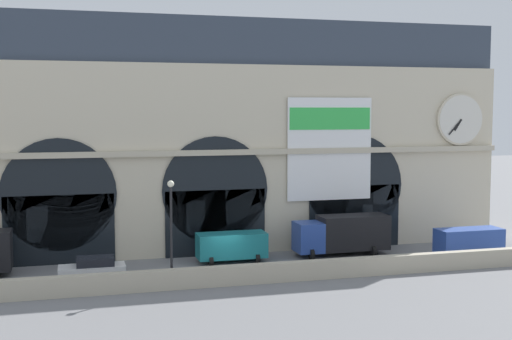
{
  "coord_description": "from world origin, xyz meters",
  "views": [
    {
      "loc": [
        -10.95,
        -46.58,
        11.43
      ],
      "look_at": [
        3.29,
        5.0,
        6.66
      ],
      "focal_mm": 47.65,
      "sensor_mm": 36.0,
      "label": 1
    }
  ],
  "objects_px": {
    "car_midwest": "(93,268)",
    "van_center": "(232,246)",
    "street_lamp_quayside": "(171,219)",
    "van_east": "(469,241)",
    "box_truck_mideast": "(343,234)"
  },
  "relations": [
    {
      "from": "street_lamp_quayside",
      "to": "box_truck_mideast",
      "type": "bearing_deg",
      "value": 22.25
    },
    {
      "from": "van_center",
      "to": "van_east",
      "type": "relative_size",
      "value": 1.0
    },
    {
      "from": "van_center",
      "to": "box_truck_mideast",
      "type": "relative_size",
      "value": 0.69
    },
    {
      "from": "van_east",
      "to": "box_truck_mideast",
      "type": "bearing_deg",
      "value": 161.08
    },
    {
      "from": "van_center",
      "to": "street_lamp_quayside",
      "type": "distance_m",
      "value": 8.52
    },
    {
      "from": "van_center",
      "to": "van_east",
      "type": "bearing_deg",
      "value": -9.63
    },
    {
      "from": "van_east",
      "to": "street_lamp_quayside",
      "type": "height_order",
      "value": "street_lamp_quayside"
    },
    {
      "from": "car_midwest",
      "to": "street_lamp_quayside",
      "type": "height_order",
      "value": "street_lamp_quayside"
    },
    {
      "from": "car_midwest",
      "to": "van_center",
      "type": "height_order",
      "value": "van_center"
    },
    {
      "from": "car_midwest",
      "to": "street_lamp_quayside",
      "type": "distance_m",
      "value": 6.75
    },
    {
      "from": "box_truck_mideast",
      "to": "van_east",
      "type": "height_order",
      "value": "box_truck_mideast"
    },
    {
      "from": "car_midwest",
      "to": "box_truck_mideast",
      "type": "bearing_deg",
      "value": 8.64
    },
    {
      "from": "street_lamp_quayside",
      "to": "van_east",
      "type": "bearing_deg",
      "value": 6.52
    },
    {
      "from": "van_center",
      "to": "van_east",
      "type": "height_order",
      "value": "same"
    },
    {
      "from": "box_truck_mideast",
      "to": "van_east",
      "type": "bearing_deg",
      "value": -18.92
    }
  ]
}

